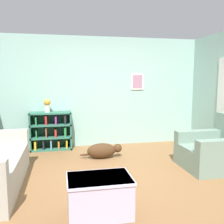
{
  "coord_description": "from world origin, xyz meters",
  "views": [
    {
      "loc": [
        -0.84,
        -3.72,
        1.6
      ],
      "look_at": [
        0.0,
        0.4,
        1.05
      ],
      "focal_mm": 40.0,
      "sensor_mm": 36.0,
      "label": 1
    }
  ],
  "objects_px": {
    "coffee_table": "(99,195)",
    "dog": "(103,150)",
    "recliner_chair": "(216,150)",
    "vase": "(47,105)",
    "bookshelf": "(51,131)"
  },
  "relations": [
    {
      "from": "coffee_table",
      "to": "vase",
      "type": "bearing_deg",
      "value": 103.8
    },
    {
      "from": "recliner_chair",
      "to": "vase",
      "type": "height_order",
      "value": "vase"
    },
    {
      "from": "recliner_chair",
      "to": "bookshelf",
      "type": "bearing_deg",
      "value": 148.16
    },
    {
      "from": "bookshelf",
      "to": "recliner_chair",
      "type": "height_order",
      "value": "recliner_chair"
    },
    {
      "from": "vase",
      "to": "dog",
      "type": "bearing_deg",
      "value": -37.32
    },
    {
      "from": "recliner_chair",
      "to": "dog",
      "type": "distance_m",
      "value": 2.16
    },
    {
      "from": "dog",
      "to": "vase",
      "type": "distance_m",
      "value": 1.66
    },
    {
      "from": "recliner_chair",
      "to": "vase",
      "type": "relative_size",
      "value": 3.56
    },
    {
      "from": "bookshelf",
      "to": "recliner_chair",
      "type": "bearing_deg",
      "value": -31.84
    },
    {
      "from": "coffee_table",
      "to": "dog",
      "type": "height_order",
      "value": "coffee_table"
    },
    {
      "from": "bookshelf",
      "to": "coffee_table",
      "type": "relative_size",
      "value": 1.22
    },
    {
      "from": "recliner_chair",
      "to": "vase",
      "type": "distance_m",
      "value": 3.61
    },
    {
      "from": "bookshelf",
      "to": "vase",
      "type": "height_order",
      "value": "vase"
    },
    {
      "from": "coffee_table",
      "to": "dog",
      "type": "distance_m",
      "value": 2.15
    },
    {
      "from": "recliner_chair",
      "to": "coffee_table",
      "type": "height_order",
      "value": "recliner_chair"
    }
  ]
}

